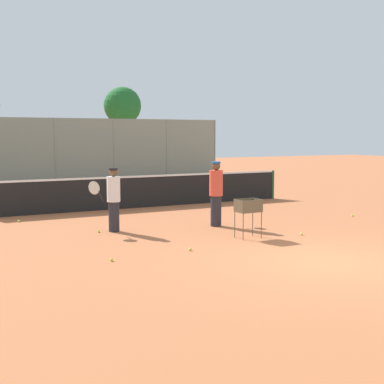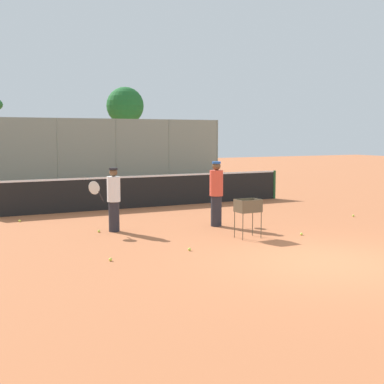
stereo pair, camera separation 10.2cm
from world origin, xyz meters
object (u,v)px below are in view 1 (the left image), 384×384
Objects in this scene: player_white_outfit at (216,193)px; ball_cart at (249,209)px; tennis_net at (148,191)px; player_red_cap at (113,199)px.

player_white_outfit reaches higher than ball_cart.
tennis_net reaches higher than ball_cart.
tennis_net is at bearing -130.00° from player_red_cap.
tennis_net is 11.28× the size of ball_cart.
player_red_cap is at bearing 138.30° from ball_cart.
player_white_outfit reaches higher than player_red_cap.
player_white_outfit is 1.07× the size of player_red_cap.
player_red_cap is at bearing -124.15° from tennis_net.
tennis_net is at bearing 40.60° from player_white_outfit.
player_red_cap reaches higher than tennis_net.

